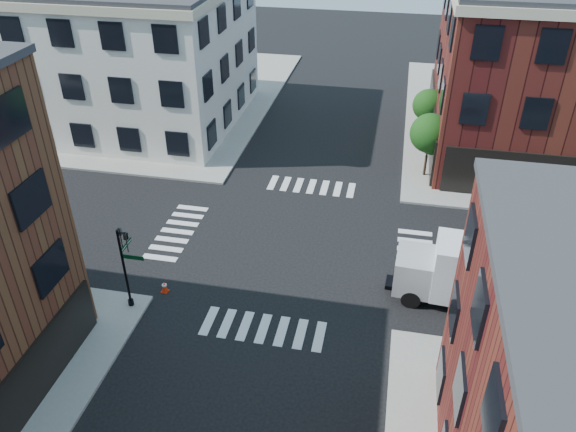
% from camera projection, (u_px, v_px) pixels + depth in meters
% --- Properties ---
extents(ground, '(120.00, 120.00, 0.00)m').
position_uv_depth(ground, '(292.00, 245.00, 32.47)').
color(ground, black).
rests_on(ground, ground).
extents(sidewalk_nw, '(30.00, 30.00, 0.15)m').
position_uv_depth(sidewalk_nw, '(118.00, 93.00, 53.30)').
color(sidewalk_nw, gray).
rests_on(sidewalk_nw, ground).
extents(building_nw, '(22.00, 16.00, 11.00)m').
position_uv_depth(building_nw, '(102.00, 52.00, 45.92)').
color(building_nw, silver).
rests_on(building_nw, ground).
extents(tree_near, '(2.69, 2.69, 4.49)m').
position_uv_depth(tree_near, '(431.00, 135.00, 37.74)').
color(tree_near, black).
rests_on(tree_near, ground).
extents(tree_far, '(2.43, 2.43, 4.07)m').
position_uv_depth(tree_far, '(429.00, 107.00, 42.86)').
color(tree_far, black).
rests_on(tree_far, ground).
extents(signal_pole, '(1.29, 1.24, 4.60)m').
position_uv_depth(signal_pole, '(125.00, 260.00, 26.55)').
color(signal_pole, black).
rests_on(signal_pole, ground).
extents(box_truck, '(7.86, 2.78, 3.51)m').
position_uv_depth(box_truck, '(478.00, 275.00, 27.23)').
color(box_truck, silver).
rests_on(box_truck, ground).
extents(traffic_cone, '(0.41, 0.41, 0.65)m').
position_uv_depth(traffic_cone, '(165.00, 287.00, 28.82)').
color(traffic_cone, red).
rests_on(traffic_cone, ground).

